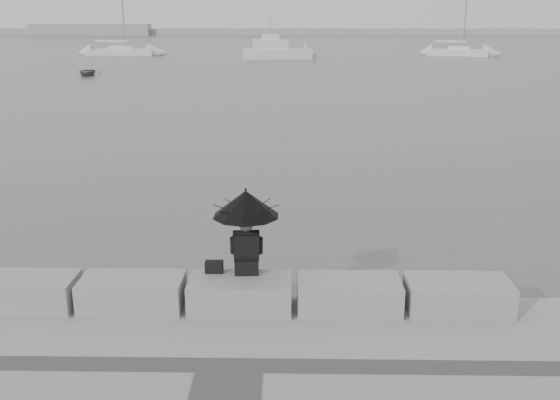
{
  "coord_description": "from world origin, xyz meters",
  "views": [
    {
      "loc": [
        0.79,
        -9.38,
        4.95
      ],
      "look_at": [
        0.56,
        3.0,
        1.26
      ],
      "focal_mm": 40.0,
      "sensor_mm": 36.0,
      "label": 1
    }
  ],
  "objects_px": {
    "seated_person": "(246,214)",
    "motor_cruiser": "(277,51)",
    "sailboat_right": "(459,52)",
    "sailboat_left": "(121,51)",
    "dinghy": "(87,72)"
  },
  "relations": [
    {
      "from": "sailboat_left",
      "to": "motor_cruiser",
      "type": "xyz_separation_m",
      "value": [
        19.93,
        -5.88,
        0.38
      ]
    },
    {
      "from": "seated_person",
      "to": "motor_cruiser",
      "type": "bearing_deg",
      "value": 86.75
    },
    {
      "from": "sailboat_left",
      "to": "motor_cruiser",
      "type": "relative_size",
      "value": 1.56
    },
    {
      "from": "seated_person",
      "to": "sailboat_left",
      "type": "bearing_deg",
      "value": 102.18
    },
    {
      "from": "sailboat_right",
      "to": "motor_cruiser",
      "type": "distance_m",
      "value": 23.31
    },
    {
      "from": "motor_cruiser",
      "to": "sailboat_right",
      "type": "bearing_deg",
      "value": 8.18
    },
    {
      "from": "seated_person",
      "to": "sailboat_left",
      "type": "height_order",
      "value": "sailboat_left"
    },
    {
      "from": "seated_person",
      "to": "dinghy",
      "type": "bearing_deg",
      "value": 106.51
    },
    {
      "from": "sailboat_right",
      "to": "motor_cruiser",
      "type": "xyz_separation_m",
      "value": [
        -22.62,
        -5.61,
        0.36
      ]
    },
    {
      "from": "motor_cruiser",
      "to": "seated_person",
      "type": "bearing_deg",
      "value": -94.85
    },
    {
      "from": "seated_person",
      "to": "motor_cruiser",
      "type": "xyz_separation_m",
      "value": [
        -1.01,
        65.64,
        -1.08
      ]
    },
    {
      "from": "seated_person",
      "to": "motor_cruiser",
      "type": "relative_size",
      "value": 0.17
    },
    {
      "from": "sailboat_left",
      "to": "sailboat_right",
      "type": "distance_m",
      "value": 42.55
    },
    {
      "from": "sailboat_right",
      "to": "motor_cruiser",
      "type": "relative_size",
      "value": 1.56
    },
    {
      "from": "motor_cruiser",
      "to": "dinghy",
      "type": "distance_m",
      "value": 26.41
    }
  ]
}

